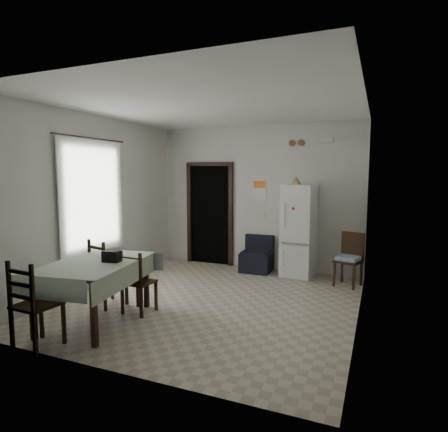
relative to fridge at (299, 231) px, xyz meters
name	(u,v)px	position (x,y,z in m)	size (l,w,h in m)	color
ground	(211,301)	(-0.93, -1.93, -0.87)	(4.50, 4.50, 0.00)	#BFB69C
ceiling	(211,106)	(-0.93, -1.93, 2.03)	(4.20, 4.50, 0.02)	white
wall_back	(257,198)	(-0.93, 0.32, 0.58)	(4.20, 0.02, 2.90)	silver
wall_front	(110,224)	(-0.93, -4.18, 0.58)	(4.20, 0.02, 2.90)	silver
wall_left	(99,202)	(-3.03, -1.93, 0.58)	(0.02, 4.50, 2.90)	silver
wall_right	(362,211)	(1.17, -1.93, 0.58)	(0.02, 4.50, 2.90)	silver
doorway	(214,214)	(-1.98, 0.52, 0.19)	(1.06, 0.52, 2.22)	black
window_recess	(88,197)	(-3.08, -2.13, 0.68)	(0.10, 1.20, 1.60)	silver
curtain	(93,197)	(-2.97, -2.13, 0.68)	(0.02, 1.45, 1.85)	white
curtain_rod	(91,138)	(-2.96, -2.13, 1.63)	(0.02, 0.02, 1.60)	black
calendar	(259,189)	(-0.88, 0.31, 0.75)	(0.28, 0.02, 0.40)	white
calendar_image	(259,184)	(-0.88, 0.30, 0.85)	(0.24, 0.01, 0.14)	orange
light_switch	(264,215)	(-0.78, 0.31, 0.23)	(0.08, 0.02, 0.12)	beige
vent_left	(292,143)	(-0.23, 0.30, 1.65)	(0.12, 0.12, 0.03)	brown
vent_right	(302,143)	(-0.05, 0.30, 1.65)	(0.12, 0.12, 0.03)	brown
emergency_light	(327,140)	(0.42, 0.28, 1.68)	(0.25, 0.07, 0.09)	white
fridge	(299,231)	(0.00, 0.00, 0.00)	(0.56, 0.56, 1.73)	white
tan_cone	(296,180)	(-0.06, -0.08, 0.95)	(0.20, 0.20, 0.16)	tan
navy_seat	(256,254)	(-0.83, 0.00, -0.51)	(0.58, 0.56, 0.71)	black
corner_chair	(348,260)	(0.92, -0.33, -0.41)	(0.40, 0.40, 0.92)	black
dining_table	(96,292)	(-1.97, -3.25, -0.47)	(1.00, 1.52, 0.79)	#97A991
black_bag	(112,256)	(-1.77, -3.15, 0.00)	(0.22, 0.13, 0.14)	black
dining_chair_far_left	(108,272)	(-2.24, -2.68, -0.37)	(0.42, 0.42, 0.99)	black
dining_chair_far_right	(139,281)	(-1.65, -2.75, -0.42)	(0.38, 0.38, 0.88)	black
dining_chair_near_head	(37,304)	(-2.05, -4.08, -0.37)	(0.43, 0.43, 1.00)	black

